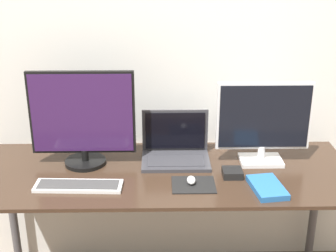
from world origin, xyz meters
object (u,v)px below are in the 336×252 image
Objects in this scene: monitor_right at (264,122)px; mouse at (191,180)px; monitor_left at (83,119)px; power_brick at (232,173)px; book at (267,187)px; laptop at (175,148)px; keyboard at (78,186)px.

monitor_right is 7.22× the size of mouse.
monitor_right is at bearing 0.00° from monitor_left.
monitor_right is at bearing 42.52° from power_brick.
book is at bearing -18.55° from monitor_left.
monitor_left is at bearing -174.27° from laptop.
mouse is at bearing 2.39° from keyboard.
power_brick is (-0.17, -0.15, -0.20)m from monitor_right.
book is (0.86, -0.29, -0.23)m from monitor_left.
power_brick is (-0.14, 0.14, 0.00)m from book.
power_brick is at bearing 7.76° from keyboard.
monitor_left is 0.94m from book.
monitor_left is 1.28× the size of keyboard.
book is at bearing -95.78° from monitor_right.
monitor_left reaches higher than monitor_right.
mouse reaches higher than keyboard.
book reaches higher than keyboard.
keyboard is (-0.46, -0.30, -0.05)m from laptop.
laptop is 0.29m from mouse.
monitor_right is 5.01× the size of power_brick.
monitor_left reaches higher than power_brick.
power_brick is at bearing -36.85° from laptop.
laptop is at bearing 143.15° from power_brick.
monitor_left reaches higher than book.
keyboard is (-0.89, -0.25, -0.21)m from monitor_right.
monitor_left is 1.10× the size of monitor_right.
mouse is (0.52, -0.23, -0.22)m from monitor_left.
book is at bearing -9.86° from mouse.
laptop is 0.53m from book.
keyboard is 0.52m from mouse.
book is at bearing -39.65° from laptop.
power_brick is (0.72, 0.10, 0.01)m from keyboard.
book is 0.19m from power_brick.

